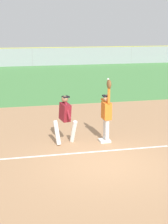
% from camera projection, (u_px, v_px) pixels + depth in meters
% --- Properties ---
extents(ground_plane, '(80.19, 80.19, 0.00)m').
position_uv_depth(ground_plane, '(104.00, 164.00, 10.35)').
color(ground_plane, tan).
extents(outfield_grass, '(42.86, 18.30, 0.01)m').
position_uv_depth(outfield_grass, '(42.00, 79.00, 26.68)').
color(outfield_grass, '#4C8C47').
rests_on(outfield_grass, ground_plane).
extents(first_base, '(0.39, 0.39, 0.08)m').
position_uv_depth(first_base, '(104.00, 140.00, 12.31)').
color(first_base, white).
rests_on(first_base, ground_plane).
extents(fielder, '(0.28, 0.89, 2.28)m').
position_uv_depth(fielder, '(107.00, 112.00, 12.01)').
color(fielder, silver).
rests_on(fielder, ground_plane).
extents(runner, '(0.84, 0.83, 1.72)m').
position_uv_depth(runner, '(65.00, 116.00, 11.87)').
color(runner, white).
rests_on(runner, ground_plane).
extents(baseball, '(0.07, 0.07, 0.07)m').
position_uv_depth(baseball, '(108.00, 79.00, 11.63)').
color(baseball, white).
extents(outfield_fence, '(42.94, 0.08, 1.88)m').
position_uv_depth(outfield_fence, '(32.00, 57.00, 35.10)').
color(outfield_fence, '#93999E').
rests_on(outfield_fence, ground_plane).
extents(parked_car_red, '(4.48, 2.28, 1.25)m').
position_uv_depth(parked_car_red, '(13.00, 57.00, 38.16)').
color(parked_car_red, '#B21E1E').
rests_on(parked_car_red, ground_plane).
extents(parked_car_white, '(4.58, 2.48, 1.25)m').
position_uv_depth(parked_car_white, '(65.00, 56.00, 39.27)').
color(parked_car_white, white).
rests_on(parked_car_white, ground_plane).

